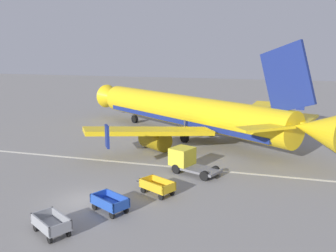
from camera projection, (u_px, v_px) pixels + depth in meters
The scene contains 7 objects.
ground_plane at pixel (85, 201), 26.20m from camera, with size 220.00×220.00×0.00m, color gray.
apron_stripe at pixel (133, 163), 34.79m from camera, with size 120.00×0.36×0.01m, color silver.
airplane at pixel (190, 112), 44.32m from camera, with size 33.24×28.13×11.34m.
baggage_cart_nearest at pixel (51, 224), 21.43m from camera, with size 3.41×2.50×1.07m.
baggage_cart_second_in_row at pixel (110, 203), 24.39m from camera, with size 3.49×2.40×1.07m.
baggage_cart_third_in_row at pixel (157, 186), 27.28m from camera, with size 3.49×2.40×1.07m.
service_truck_beside_carts at pixel (187, 160), 32.07m from camera, with size 4.77×3.40×2.10m.
Camera 1 is at (12.54, -21.91, 10.58)m, focal length 39.63 mm.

